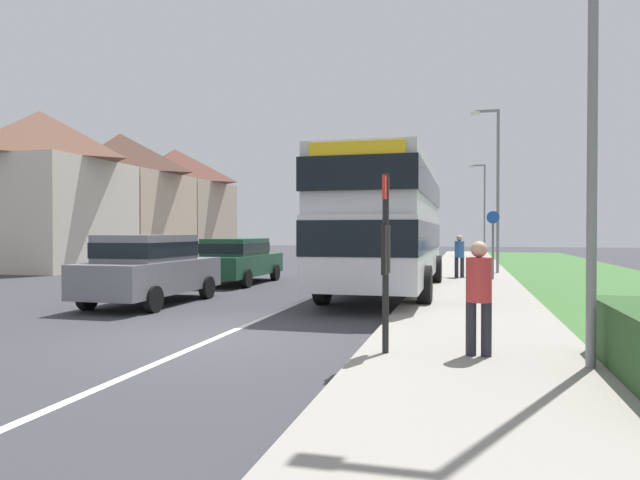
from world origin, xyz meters
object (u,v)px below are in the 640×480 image
Objects in this scene: pedestrian_walking_away at (459,254)px; cycle_route_sign at (493,242)px; bus_stop_sign at (386,250)px; parked_car_grey at (150,266)px; street_lamp_mid at (495,179)px; double_decker_bus at (387,220)px; parked_car_dark_green at (238,259)px; pedestrian_at_stop at (479,293)px; street_lamp_far at (483,203)px.

cycle_route_sign is (1.15, -0.43, 0.45)m from pedestrian_walking_away.
parked_car_grey is at bearing 144.66° from bus_stop_sign.
parked_car_grey is 0.64× the size of street_lamp_mid.
double_decker_bus is at bearing 97.50° from bus_stop_sign.
double_decker_bus reaches higher than pedestrian_walking_away.
pedestrian_walking_away is at bearing 49.90° from parked_car_grey.
street_lamp_mid reaches higher than bus_stop_sign.
parked_car_dark_green is 1.73× the size of bus_stop_sign.
double_decker_bus is 5.56m from cycle_route_sign.
pedestrian_walking_away is at bearing 68.49° from double_decker_bus.
pedestrian_walking_away reaches higher than parked_car_dark_green.
bus_stop_sign is (6.53, -10.23, 0.68)m from parked_car_dark_green.
double_decker_bus is at bearing 34.76° from parked_car_grey.
bus_stop_sign is at bearing -93.74° from pedestrian_walking_away.
parked_car_grey is 2.59× the size of pedestrian_at_stop.
street_lamp_mid is (8.71, 11.58, 2.99)m from parked_car_grey.
parked_car_dark_green is at bearing -110.39° from street_lamp_far.
parked_car_dark_green is 0.68× the size of street_lamp_far.
bus_stop_sign is at bearing -97.90° from street_lamp_mid.
street_lamp_far is at bearing 82.47° from double_decker_bus.
double_decker_bus is 5.78× the size of pedestrian_at_stop.
cycle_route_sign reaches higher than pedestrian_walking_away.
street_lamp_far is (8.77, 29.40, 2.90)m from parked_car_grey.
bus_stop_sign reaches higher than pedestrian_walking_away.
pedestrian_walking_away is at bearing 91.63° from pedestrian_at_stop.
pedestrian_walking_away is 1.31m from cycle_route_sign.
parked_car_grey is 11.87m from cycle_route_sign.
parked_car_grey is 14.79m from street_lamp_mid.
parked_car_dark_green is at bearing 160.54° from double_decker_bus.
parked_car_grey reaches higher than pedestrian_walking_away.
street_lamp_mid reaches higher than parked_car_dark_green.
street_lamp_mid is (8.77, 5.93, 3.06)m from parked_car_dark_green.
pedestrian_at_stop is (7.71, -4.47, 0.04)m from parked_car_grey.
double_decker_bus reaches higher than pedestrian_at_stop.
street_lamp_mid is 17.82m from street_lamp_far.
street_lamp_mid is (1.37, 2.87, 2.95)m from pedestrian_walking_away.
bus_stop_sign is at bearing -35.34° from parked_car_grey.
cycle_route_sign is (8.48, 8.28, 0.49)m from parked_car_grey.
street_lamp_far reaches higher than parked_car_grey.
street_lamp_mid reaches higher than pedestrian_at_stop.
parked_car_grey is 8.91m from pedestrian_at_stop.
parked_car_grey is 2.59× the size of pedestrian_walking_away.
pedestrian_at_stop is 13.19m from pedestrian_walking_away.
pedestrian_at_stop is (7.77, -10.12, 0.11)m from parked_car_dark_green.
street_lamp_mid is at bearing 86.09° from cycle_route_sign.
pedestrian_walking_away is 0.25× the size of street_lamp_far.
pedestrian_walking_away is 20.94m from street_lamp_far.
double_decker_bus is 8.40m from bus_stop_sign.
parked_car_dark_green is 0.67× the size of street_lamp_mid.
parked_car_grey is 11.39m from pedestrian_walking_away.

